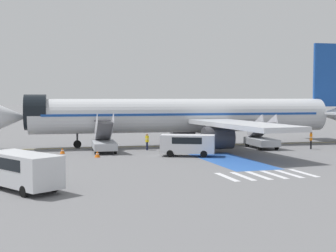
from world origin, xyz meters
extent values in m
plane|color=slate|center=(0.00, 0.00, 0.00)|extent=(600.00, 600.00, 0.00)
cube|color=gold|center=(-0.76, 0.15, 0.00)|extent=(77.18, 5.69, 0.01)
cube|color=#2856A8|center=(-0.76, -12.85, 0.00)|extent=(4.03, 11.16, 0.01)
cube|color=silver|center=(-4.36, -20.30, 0.00)|extent=(0.44, 3.60, 0.01)
cube|color=silver|center=(-3.16, -20.30, 0.00)|extent=(0.44, 3.60, 0.01)
cube|color=silver|center=(-1.96, -20.30, 0.00)|extent=(0.44, 3.60, 0.01)
cube|color=silver|center=(-0.76, -20.30, 0.00)|extent=(0.44, 3.60, 0.01)
cube|color=silver|center=(0.44, -20.30, 0.00)|extent=(0.44, 3.60, 0.01)
cube|color=silver|center=(1.64, -20.30, 0.00)|extent=(0.44, 3.60, 0.01)
cylinder|color=silver|center=(-0.76, 0.15, 3.39)|extent=(33.55, 6.09, 3.73)
cone|color=silver|center=(-19.44, 1.48, 3.39)|extent=(4.36, 3.94, 3.66)
cylinder|color=black|center=(-16.65, 1.28, 3.86)|extent=(2.50, 3.92, 3.77)
cube|color=#19479E|center=(-0.76, 0.15, 3.58)|extent=(30.89, 5.98, 0.24)
cube|color=silver|center=(1.92, -8.62, 2.83)|extent=(5.59, 16.63, 0.44)
cylinder|color=#38383D|center=(0.47, -7.06, 1.47)|extent=(3.05, 2.43, 2.23)
cube|color=silver|center=(3.13, 8.45, 2.83)|extent=(7.80, 16.94, 0.44)
cylinder|color=#38383D|center=(1.47, 7.11, 1.47)|extent=(3.05, 2.43, 2.23)
cube|color=#19479E|center=(17.84, -1.18, 8.07)|extent=(5.24, 0.73, 7.49)
cube|color=silver|center=(17.53, 2.40, 3.58)|extent=(3.77, 6.20, 0.24)
cylinder|color=#38383D|center=(-12.40, 0.97, 1.72)|extent=(0.20, 0.20, 2.60)
cylinder|color=black|center=(-12.40, 0.97, 0.42)|extent=(0.86, 0.34, 0.84)
cylinder|color=#38383D|center=(0.66, -2.93, 1.69)|extent=(0.24, 0.24, 2.28)
cylinder|color=black|center=(0.66, -2.93, 0.55)|extent=(1.14, 0.68, 1.10)
cylinder|color=#38383D|center=(1.08, 2.99, 1.69)|extent=(0.24, 0.24, 2.28)
cylinder|color=black|center=(1.08, 2.99, 0.55)|extent=(1.14, 0.68, 1.10)
cube|color=#ADB2BA|center=(-10.22, -3.66, 0.70)|extent=(2.54, 4.94, 0.70)
cylinder|color=black|center=(-11.04, -1.92, 0.35)|extent=(0.27, 0.71, 0.70)
cylinder|color=black|center=(-9.17, -2.05, 0.35)|extent=(0.27, 0.71, 0.70)
cylinder|color=black|center=(-11.28, -5.27, 0.35)|extent=(0.27, 0.71, 0.70)
cylinder|color=black|center=(-9.41, -5.40, 0.35)|extent=(0.27, 0.71, 0.70)
cube|color=#4C4C51|center=(-10.22, -3.66, 2.04)|extent=(1.72, 4.24, 2.12)
cube|color=#4C4C51|center=(-10.06, -1.38, 3.02)|extent=(1.72, 1.21, 0.12)
cube|color=silver|center=(-10.99, -3.60, 2.51)|extent=(0.38, 4.49, 2.83)
cube|color=silver|center=(-9.46, -3.71, 2.51)|extent=(0.38, 4.49, 2.83)
cube|color=#ADB2BA|center=(6.42, -4.84, 0.70)|extent=(2.54, 4.94, 0.70)
cylinder|color=black|center=(5.60, -3.10, 0.35)|extent=(0.27, 0.71, 0.70)
cylinder|color=black|center=(7.47, -3.23, 0.35)|extent=(0.27, 0.71, 0.70)
cylinder|color=black|center=(5.36, -6.45, 0.35)|extent=(0.27, 0.71, 0.70)
cylinder|color=black|center=(7.23, -6.58, 0.35)|extent=(0.27, 0.71, 0.70)
cube|color=#4C4C51|center=(6.42, -4.84, 1.92)|extent=(1.72, 4.23, 1.88)
cube|color=#4C4C51|center=(6.58, -2.57, 2.78)|extent=(1.72, 1.21, 0.12)
cube|color=silver|center=(5.65, -4.79, 2.39)|extent=(0.38, 4.44, 2.61)
cube|color=silver|center=(7.18, -4.90, 2.39)|extent=(0.38, 4.44, 2.61)
cube|color=#38383D|center=(8.32, 21.51, 0.78)|extent=(2.74, 8.66, 0.60)
cube|color=silver|center=(8.20, 25.71, 1.28)|extent=(2.43, 1.98, 1.60)
cube|color=black|center=(8.18, 26.67, 1.60)|extent=(2.00, 0.10, 0.70)
cylinder|color=#B7BCC4|center=(8.33, 21.13, 2.28)|extent=(2.56, 5.99, 2.39)
cylinder|color=gold|center=(8.33, 21.13, 2.28)|extent=(2.45, 0.42, 2.44)
cylinder|color=black|center=(7.03, 25.30, 0.48)|extent=(0.31, 0.97, 0.96)
cylinder|color=black|center=(9.40, 25.37, 0.48)|extent=(0.31, 0.97, 0.96)
cylinder|color=black|center=(7.15, 21.00, 0.48)|extent=(0.31, 0.97, 0.96)
cylinder|color=black|center=(9.52, 21.07, 0.48)|extent=(0.31, 0.97, 0.96)
cylinder|color=black|center=(7.22, 18.61, 0.48)|extent=(0.31, 0.97, 0.96)
cylinder|color=black|center=(9.59, 18.68, 0.48)|extent=(0.31, 0.97, 0.96)
cube|color=silver|center=(-17.65, -21.18, 1.25)|extent=(4.65, 5.79, 1.87)
cube|color=black|center=(-17.65, -21.18, 1.67)|extent=(3.39, 3.69, 0.67)
cylinder|color=black|center=(-15.94, -22.14, 0.32)|extent=(0.50, 0.65, 0.64)
cylinder|color=black|center=(-17.59, -23.14, 0.32)|extent=(0.50, 0.65, 0.64)
cylinder|color=black|center=(-17.72, -19.22, 0.32)|extent=(0.50, 0.65, 0.64)
cube|color=silver|center=(-3.29, -8.90, 1.15)|extent=(5.26, 3.68, 1.67)
cube|color=black|center=(-3.29, -8.90, 1.52)|extent=(3.24, 2.80, 0.60)
cylinder|color=black|center=(-5.03, -9.05, 0.32)|extent=(0.67, 0.44, 0.64)
cylinder|color=black|center=(-4.35, -7.51, 0.32)|extent=(0.67, 0.44, 0.64)
cylinder|color=black|center=(-2.23, -10.29, 0.32)|extent=(0.67, 0.44, 0.64)
cylinder|color=black|center=(-1.55, -8.76, 0.32)|extent=(0.67, 0.44, 0.64)
cylinder|color=black|center=(11.11, -6.88, 0.45)|extent=(0.14, 0.14, 0.90)
cylinder|color=black|center=(11.00, -7.00, 0.45)|extent=(0.14, 0.14, 0.90)
cube|color=orange|center=(11.06, -6.94, 1.26)|extent=(0.45, 0.46, 0.72)
cube|color=silver|center=(11.06, -6.94, 1.26)|extent=(0.46, 0.47, 0.06)
sphere|color=brown|center=(11.06, -6.94, 1.74)|extent=(0.24, 0.24, 0.24)
cylinder|color=#191E38|center=(1.95, -4.33, 0.45)|extent=(0.14, 0.14, 0.90)
cylinder|color=#191E38|center=(1.82, -4.44, 0.45)|extent=(0.14, 0.14, 0.90)
cube|color=yellow|center=(1.88, -4.39, 1.26)|extent=(0.47, 0.43, 0.71)
cube|color=silver|center=(1.88, -4.39, 1.26)|extent=(0.48, 0.45, 0.06)
sphere|color=#9E704C|center=(1.88, -4.39, 1.73)|extent=(0.24, 0.24, 0.24)
cylinder|color=#191E38|center=(-5.69, -3.12, 0.42)|extent=(0.14, 0.14, 0.83)
cylinder|color=#191E38|center=(-5.72, -2.96, 0.42)|extent=(0.14, 0.14, 0.83)
cube|color=yellow|center=(-5.70, -3.04, 1.16)|extent=(0.29, 0.45, 0.66)
cube|color=silver|center=(-5.70, -3.04, 1.16)|extent=(0.30, 0.46, 0.06)
sphere|color=#9E704C|center=(-5.70, -3.04, 1.60)|extent=(0.23, 0.23, 0.23)
cone|color=orange|center=(-14.27, -3.68, 0.28)|extent=(0.50, 0.50, 0.56)
cylinder|color=white|center=(-14.27, -3.68, 0.31)|extent=(0.28, 0.28, 0.07)
cone|color=orange|center=(-11.41, -7.33, 0.29)|extent=(0.53, 0.53, 0.59)
cylinder|color=white|center=(-11.41, -7.33, 0.32)|extent=(0.29, 0.29, 0.07)
camera|label=1|loc=(-17.17, -49.55, 5.48)|focal=50.00mm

